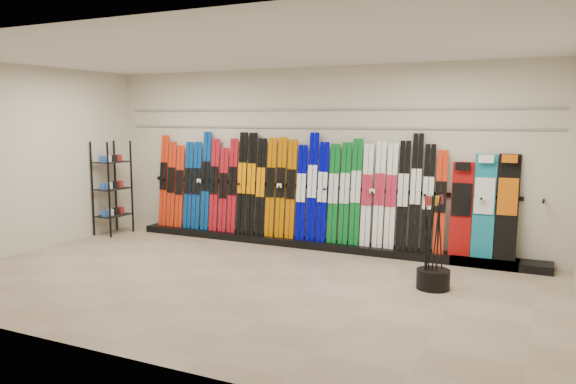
% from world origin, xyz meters
% --- Properties ---
extents(floor, '(8.00, 8.00, 0.00)m').
position_xyz_m(floor, '(0.00, 0.00, 0.00)').
color(floor, gray).
rests_on(floor, ground).
extents(back_wall, '(8.00, 0.00, 8.00)m').
position_xyz_m(back_wall, '(0.00, 2.50, 1.50)').
color(back_wall, beige).
rests_on(back_wall, floor).
extents(left_wall, '(0.00, 5.00, 5.00)m').
position_xyz_m(left_wall, '(-4.00, 0.00, 1.50)').
color(left_wall, beige).
rests_on(left_wall, floor).
extents(ceiling, '(8.00, 8.00, 0.00)m').
position_xyz_m(ceiling, '(0.00, 0.00, 3.00)').
color(ceiling, silver).
rests_on(ceiling, back_wall).
extents(ski_rack_base, '(8.00, 0.40, 0.12)m').
position_xyz_m(ski_rack_base, '(0.22, 2.28, 0.06)').
color(ski_rack_base, black).
rests_on(ski_rack_base, floor).
extents(skis, '(5.36, 0.21, 1.81)m').
position_xyz_m(skis, '(-0.44, 2.32, 0.96)').
color(skis, red).
rests_on(skis, ski_rack_base).
extents(snowboards, '(0.95, 0.24, 1.53)m').
position_xyz_m(snowboards, '(2.78, 2.35, 0.86)').
color(snowboards, '#990C0C').
rests_on(snowboards, ski_rack_base).
extents(accessory_rack, '(0.40, 0.60, 1.74)m').
position_xyz_m(accessory_rack, '(-3.75, 1.70, 0.87)').
color(accessory_rack, black).
rests_on(accessory_rack, floor).
extents(pole_bin, '(0.42, 0.42, 0.25)m').
position_xyz_m(pole_bin, '(2.36, 0.81, 0.12)').
color(pole_bin, black).
rests_on(pole_bin, floor).
extents(ski_poles, '(0.24, 0.31, 1.18)m').
position_xyz_m(ski_poles, '(2.34, 0.80, 0.61)').
color(ski_poles, black).
rests_on(ski_poles, pole_bin).
extents(slatwall_rail_0, '(7.60, 0.02, 0.03)m').
position_xyz_m(slatwall_rail_0, '(0.00, 2.48, 2.00)').
color(slatwall_rail_0, gray).
rests_on(slatwall_rail_0, back_wall).
extents(slatwall_rail_1, '(7.60, 0.02, 0.03)m').
position_xyz_m(slatwall_rail_1, '(0.00, 2.48, 2.30)').
color(slatwall_rail_1, gray).
rests_on(slatwall_rail_1, back_wall).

